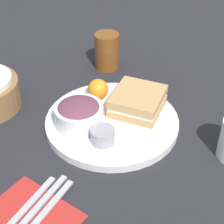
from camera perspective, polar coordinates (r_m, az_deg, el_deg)
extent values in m
plane|color=#232328|center=(0.88, 0.00, -2.00)|extent=(4.00, 4.00, 0.00)
cylinder|color=silver|center=(0.88, 0.00, -1.53)|extent=(0.31, 0.31, 0.02)
cube|color=tan|center=(0.90, 3.90, 0.96)|extent=(0.15, 0.14, 0.02)
cube|color=silver|center=(0.89, 3.94, 1.68)|extent=(0.14, 0.13, 0.01)
cube|color=tan|center=(0.88, 3.98, 2.41)|extent=(0.15, 0.14, 0.02)
cylinder|color=white|center=(0.85, -5.05, -0.51)|extent=(0.11, 0.11, 0.05)
ellipsoid|color=brown|center=(0.84, -5.11, 0.33)|extent=(0.10, 0.10, 0.04)
cylinder|color=#99999E|center=(0.80, -1.44, -3.62)|extent=(0.05, 0.05, 0.03)
sphere|color=orange|center=(0.93, -2.14, 3.52)|extent=(0.05, 0.05, 0.05)
cylinder|color=brown|center=(1.08, -0.79, 9.25)|extent=(0.07, 0.07, 0.10)
cube|color=#B22823|center=(0.71, -11.89, -15.01)|extent=(0.11, 0.16, 0.00)
cube|color=#B2B2B7|center=(0.70, -10.75, -15.40)|extent=(0.19, 0.04, 0.01)
cube|color=#B2B2B7|center=(0.71, -11.94, -14.78)|extent=(0.20, 0.04, 0.01)
cube|color=#B2B2B7|center=(0.72, -13.08, -14.17)|extent=(0.17, 0.03, 0.01)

